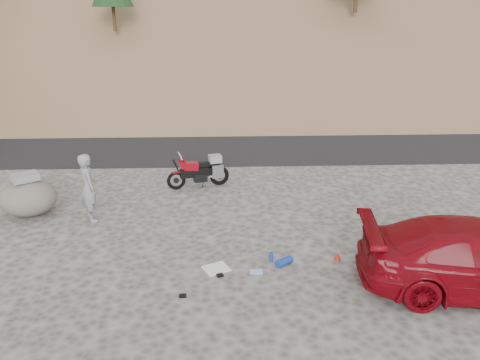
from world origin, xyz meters
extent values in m
plane|color=#464341|center=(0.00, 0.00, 0.00)|extent=(140.00, 140.00, 0.00)
cube|color=black|center=(0.00, 9.00, 0.00)|extent=(120.00, 7.00, 0.05)
cylinder|color=#332012|center=(-4.00, 14.00, 4.90)|extent=(0.17, 0.17, 1.40)
torus|color=black|center=(-0.29, 3.41, 0.29)|extent=(0.59, 0.26, 0.59)
cylinder|color=black|center=(-0.29, 3.41, 0.29)|extent=(0.19, 0.10, 0.18)
torus|color=black|center=(1.03, 3.78, 0.29)|extent=(0.63, 0.29, 0.62)
cylinder|color=black|center=(1.03, 3.78, 0.29)|extent=(0.21, 0.12, 0.20)
cylinder|color=black|center=(-0.22, 3.43, 0.62)|extent=(0.33, 0.14, 0.72)
cylinder|color=black|center=(-0.10, 3.46, 0.96)|extent=(0.19, 0.54, 0.04)
cube|color=black|center=(0.35, 3.59, 0.49)|extent=(1.08, 0.50, 0.27)
cube|color=black|center=(0.43, 3.61, 0.31)|extent=(0.46, 0.37, 0.25)
cube|color=maroon|center=(0.15, 3.53, 0.71)|extent=(0.52, 0.38, 0.28)
cube|color=maroon|center=(-0.08, 3.47, 0.82)|extent=(0.34, 0.36, 0.31)
cube|color=silver|center=(-0.14, 3.45, 1.05)|extent=(0.17, 0.28, 0.23)
cube|color=black|center=(0.56, 3.65, 0.73)|extent=(0.52, 0.32, 0.11)
cube|color=black|center=(0.89, 3.74, 0.69)|extent=(0.34, 0.24, 0.09)
cube|color=#A7A7AB|center=(0.98, 3.53, 0.51)|extent=(0.37, 0.20, 0.40)
cube|color=#A7A7AB|center=(0.86, 3.97, 0.51)|extent=(0.37, 0.20, 0.40)
cube|color=gray|center=(0.90, 3.75, 0.87)|extent=(0.44, 0.39, 0.23)
cube|color=maroon|center=(-0.29, 3.41, 0.56)|extent=(0.29, 0.18, 0.04)
cylinder|color=black|center=(0.52, 3.47, 0.16)|extent=(0.07, 0.18, 0.32)
cylinder|color=#A7A7AB|center=(0.89, 3.62, 0.35)|extent=(0.41, 0.19, 0.11)
imported|color=gray|center=(-2.32, 1.29, 0.00)|extent=(0.68, 0.78, 1.81)
imported|color=maroon|center=(6.18, -2.32, 0.00)|extent=(4.99, 2.54, 1.39)
ellipsoid|color=#5D5850|center=(-4.08, 1.70, 0.49)|extent=(1.89, 1.77, 0.98)
cube|color=gray|center=(-4.08, 1.70, 1.07)|extent=(0.82, 0.78, 0.18)
cube|color=white|center=(0.97, -1.33, 0.01)|extent=(0.66, 0.63, 0.02)
cylinder|color=navy|center=(2.44, -1.22, 0.08)|extent=(0.42, 0.37, 0.16)
cylinder|color=navy|center=(2.17, -1.07, 0.11)|extent=(0.10, 0.10, 0.23)
cone|color=#AC270B|center=(3.64, -1.08, 0.10)|extent=(0.19, 0.19, 0.20)
cube|color=black|center=(0.33, -2.34, 0.02)|extent=(0.14, 0.10, 0.04)
cube|color=black|center=(1.04, -1.63, 0.02)|extent=(0.16, 0.14, 0.04)
cube|color=#92ADE3|center=(1.81, -1.49, 0.01)|extent=(0.27, 0.20, 0.01)
camera|label=1|loc=(1.13, -10.08, 5.23)|focal=35.00mm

